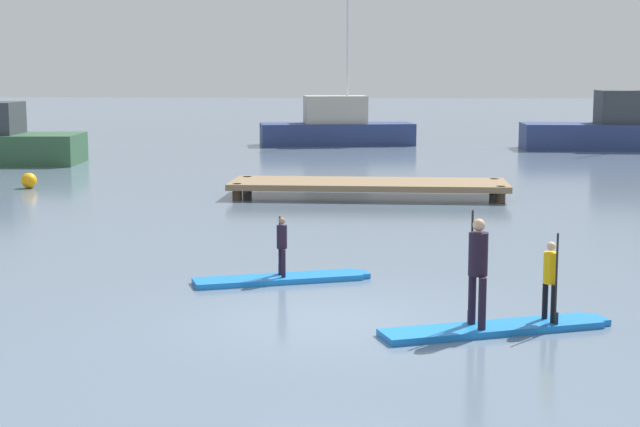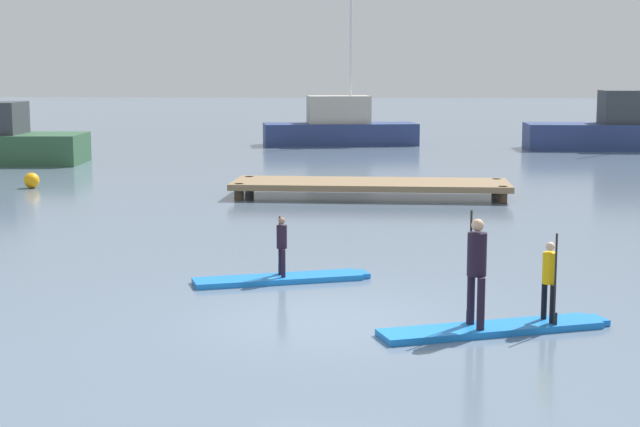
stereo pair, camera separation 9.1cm
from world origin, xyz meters
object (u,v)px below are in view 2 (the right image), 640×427
at_px(mooring_buoy_near, 32,180).
at_px(paddler_adult, 476,265).
at_px(paddler_child_front, 550,277).
at_px(motor_boat_small_navy, 625,129).
at_px(paddleboard_far, 496,329).
at_px(paddleboard_near, 282,279).
at_px(paddler_child_solo, 282,243).
at_px(fishing_boat_green_midground, 340,127).

bearing_deg(mooring_buoy_near, paddler_adult, -51.67).
distance_m(paddler_child_front, motor_boat_small_navy, 34.50).
distance_m(paddleboard_far, motor_boat_small_navy, 35.01).
xyz_separation_m(paddleboard_near, mooring_buoy_near, (-9.82, 13.26, 0.20)).
bearing_deg(paddler_child_solo, motor_boat_small_navy, 67.33).
bearing_deg(paddleboard_far, paddleboard_near, 138.48).
distance_m(paddler_child_front, mooring_buoy_near, 21.44).
distance_m(paddleboard_far, paddler_adult, 1.02).
relative_size(paddler_child_front, motor_boat_small_navy, 0.15).
height_order(paddleboard_near, paddler_child_front, paddler_child_front).
bearing_deg(paddleboard_near, fishing_boat_green_midground, 91.88).
bearing_deg(paddler_adult, mooring_buoy_near, 128.33).
bearing_deg(paddleboard_far, motor_boat_small_navy, 74.69).
xyz_separation_m(paddler_child_front, fishing_boat_green_midground, (-5.39, 35.11, 0.14)).
relative_size(paddleboard_near, fishing_boat_green_midground, 0.40).
distance_m(paddler_child_solo, fishing_boat_green_midground, 32.29).
xyz_separation_m(paddler_adult, paddler_child_front, (1.11, 0.42, -0.24)).
bearing_deg(fishing_boat_green_midground, paddler_child_front, -81.27).
height_order(paddler_adult, mooring_buoy_near, paddler_adult).
bearing_deg(paddler_child_front, paddleboard_far, -159.30).
relative_size(paddler_adult, fishing_boat_green_midground, 0.21).
height_order(paddler_adult, paddler_child_front, paddler_adult).
bearing_deg(paddleboard_far, paddler_child_solo, 138.39).
xyz_separation_m(paddler_child_front, mooring_buoy_near, (-14.16, 16.09, -0.52)).
xyz_separation_m(paddleboard_far, paddler_child_front, (0.80, 0.30, 0.72)).
height_order(paddler_child_solo, paddler_adult, paddler_adult).
bearing_deg(fishing_boat_green_midground, motor_boat_small_navy, -6.84).
xyz_separation_m(paddleboard_near, paddler_child_solo, (-0.00, 0.01, 0.65)).
bearing_deg(mooring_buoy_near, motor_boat_small_navy, 37.52).
distance_m(paddleboard_far, paddler_child_front, 1.12).
distance_m(paddleboard_near, paddler_child_solo, 0.65).
bearing_deg(paddler_child_front, motor_boat_small_navy, 75.83).
distance_m(paddleboard_near, paddler_adult, 4.68).
relative_size(paddleboard_far, fishing_boat_green_midground, 0.43).
relative_size(paddler_child_front, mooring_buoy_near, 2.69).
bearing_deg(motor_boat_small_navy, paddleboard_far, -105.31).
xyz_separation_m(motor_boat_small_navy, mooring_buoy_near, (-22.60, -17.36, -0.72)).
bearing_deg(paddleboard_far, mooring_buoy_near, 129.18).
distance_m(paddleboard_near, mooring_buoy_near, 16.51).
relative_size(paddler_child_solo, paddler_adult, 0.64).
xyz_separation_m(paddleboard_near, paddleboard_far, (3.54, -3.13, -0.00)).
relative_size(paddler_child_front, fishing_boat_green_midground, 0.17).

